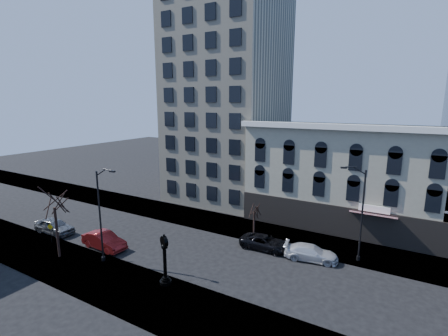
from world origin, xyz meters
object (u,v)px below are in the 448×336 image
Objects in this scene: car_near_b at (104,241)px; car_near_a at (54,226)px; street_clock at (165,262)px; warning_sign at (50,230)px; street_lamp_near at (103,191)px.

car_near_a is at bearing 93.47° from car_near_b.
car_near_b is at bearing -92.27° from car_near_a.
street_clock is 2.09× the size of warning_sign.
street_lamp_near is 1.81× the size of car_near_a.
car_near_a is at bearing 166.94° from street_lamp_near.
car_near_a is 0.98× the size of car_near_b.
warning_sign is 6.19m from car_near_b.
car_near_b is (-2.92, 1.98, -6.16)m from street_lamp_near.
car_near_a reaches higher than car_near_b.
warning_sign is at bearing -132.39° from car_near_a.
street_clock is 0.84× the size of car_near_b.
street_clock is 8.54m from street_lamp_near.
warning_sign is (-8.74, -0.04, -5.46)m from street_lamp_near.
street_lamp_near reaches higher than warning_sign.
car_near_a is 8.10m from car_near_b.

